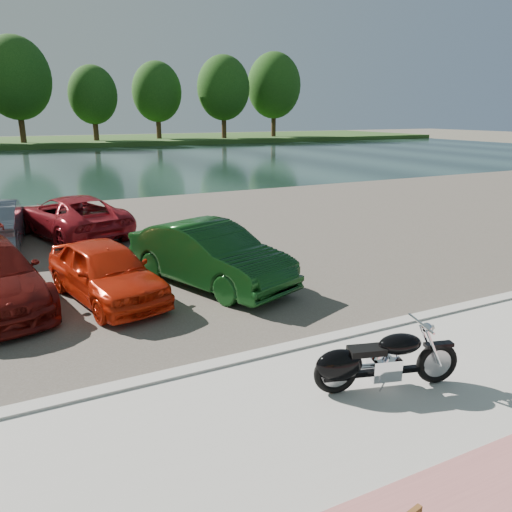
{
  "coord_description": "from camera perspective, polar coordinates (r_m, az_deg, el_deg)",
  "views": [
    {
      "loc": [
        -5.33,
        -5.07,
        4.18
      ],
      "look_at": [
        -0.57,
        4.52,
        1.1
      ],
      "focal_mm": 35.0,
      "sensor_mm": 36.0,
      "label": 1
    }
  ],
  "objects": [
    {
      "name": "ground",
      "position": [
        8.46,
        17.9,
        -14.43
      ],
      "size": [
        200.0,
        200.0,
        0.0
      ],
      "primitive_type": "plane",
      "color": "#595447",
      "rests_on": "ground"
    },
    {
      "name": "parking_lot",
      "position": [
        17.43,
        -7.82,
        2.09
      ],
      "size": [
        60.0,
        18.0,
        0.04
      ],
      "primitive_type": "cube",
      "color": "#48423A",
      "rests_on": "ground"
    },
    {
      "name": "car_10",
      "position": [
        18.34,
        -20.31,
        4.3
      ],
      "size": [
        3.74,
        5.64,
        1.44
      ],
      "primitive_type": "imported",
      "rotation": [
        0.0,
        0.0,
        3.43
      ],
      "color": "maroon",
      "rests_on": "parking_lot"
    },
    {
      "name": "far_bank",
      "position": [
        77.35,
        -22.93,
        11.95
      ],
      "size": [
        120.0,
        24.0,
        0.6
      ],
      "primitive_type": "cube",
      "color": "#284719",
      "rests_on": "ground"
    },
    {
      "name": "river",
      "position": [
        45.58,
        -19.87,
        9.86
      ],
      "size": [
        120.0,
        40.0,
        0.0
      ],
      "primitive_type": "cube",
      "color": "black",
      "rests_on": "ground"
    },
    {
      "name": "promenade",
      "position": [
        7.87,
        23.17,
        -17.04
      ],
      "size": [
        60.0,
        6.0,
        0.1
      ],
      "primitive_type": "cube",
      "color": "#B1AEA7",
      "rests_on": "ground"
    },
    {
      "name": "far_trees",
      "position": [
        71.6,
        -19.56,
        17.83
      ],
      "size": [
        70.25,
        10.68,
        12.52
      ],
      "color": "#382414",
      "rests_on": "far_bank"
    },
    {
      "name": "motorcycle",
      "position": [
        7.91,
        13.33,
        -11.66
      ],
      "size": [
        2.28,
        0.97,
        1.05
      ],
      "rotation": [
        0.0,
        0.0,
        -0.27
      ],
      "color": "black",
      "rests_on": "promenade"
    },
    {
      "name": "car_5",
      "position": [
        12.35,
        -5.33,
        0.14
      ],
      "size": [
        3.19,
        4.94,
        1.54
      ],
      "primitive_type": "imported",
      "rotation": [
        0.0,
        0.0,
        0.37
      ],
      "color": "#0E3411",
      "rests_on": "parking_lot"
    },
    {
      "name": "kerb",
      "position": [
        9.76,
        9.73,
        -9.11
      ],
      "size": [
        60.0,
        0.3,
        0.14
      ],
      "primitive_type": "cube",
      "color": "#B1AEA7",
      "rests_on": "ground"
    },
    {
      "name": "car_4",
      "position": [
        11.84,
        -16.78,
        -1.66
      ],
      "size": [
        2.46,
        4.24,
        1.36
      ],
      "primitive_type": "imported",
      "rotation": [
        0.0,
        0.0,
        0.23
      ],
      "color": "red",
      "rests_on": "parking_lot"
    }
  ]
}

